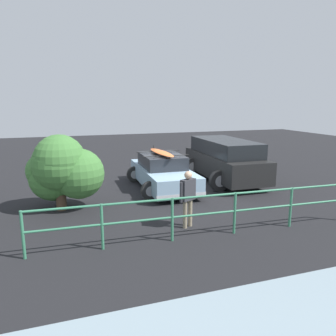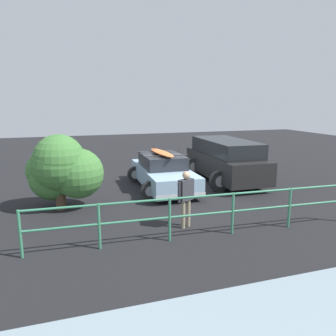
% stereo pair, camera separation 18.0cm
% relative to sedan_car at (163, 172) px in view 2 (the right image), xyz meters
% --- Properties ---
extents(ground_plane, '(44.00, 44.00, 0.02)m').
position_rel_sedan_car_xyz_m(ground_plane, '(-0.53, 0.22, -0.66)').
color(ground_plane, black).
rests_on(ground_plane, ground).
extents(sedan_car, '(2.52, 4.51, 1.64)m').
position_rel_sedan_car_xyz_m(sedan_car, '(0.00, 0.00, 0.00)').
color(sedan_car, '#8CADC6').
rests_on(sedan_car, ground).
extents(suv_car, '(2.80, 5.07, 1.82)m').
position_rel_sedan_car_xyz_m(suv_car, '(-2.94, -0.32, 0.30)').
color(suv_car, black).
rests_on(suv_car, ground).
extents(person_bystander, '(0.57, 0.36, 1.60)m').
position_rel_sedan_car_xyz_m(person_bystander, '(0.62, 4.20, 0.31)').
color(person_bystander, gray).
rests_on(person_bystander, ground).
extents(railing_fence, '(8.68, 0.43, 1.13)m').
position_rel_sedan_car_xyz_m(railing_fence, '(0.48, 4.97, 0.10)').
color(railing_fence, '#387F5B').
rests_on(railing_fence, ground).
extents(bush_near_left, '(2.45, 2.05, 2.45)m').
position_rel_sedan_car_xyz_m(bush_near_left, '(3.87, 1.43, 0.68)').
color(bush_near_left, '#4C3828').
rests_on(bush_near_left, ground).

